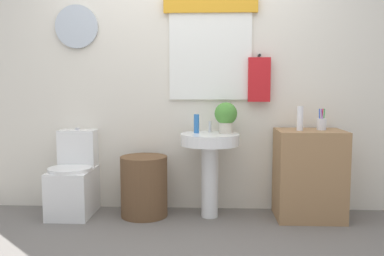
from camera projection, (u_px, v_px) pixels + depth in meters
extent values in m
plane|color=slate|center=(175.00, 255.00, 2.81)|extent=(8.00, 8.00, 0.00)
cube|color=silver|center=(185.00, 71.00, 3.82)|extent=(4.40, 0.10, 2.60)
cube|color=white|center=(210.00, 56.00, 3.73)|extent=(0.75, 0.03, 0.79)
cube|color=gold|center=(211.00, 5.00, 3.67)|extent=(0.85, 0.04, 0.14)
cylinder|color=silver|center=(77.00, 27.00, 3.75)|extent=(0.40, 0.03, 0.40)
cylinder|color=black|center=(259.00, 55.00, 3.70)|extent=(0.02, 0.06, 0.02)
cube|color=red|center=(259.00, 80.00, 3.70)|extent=(0.20, 0.05, 0.40)
cube|color=white|center=(73.00, 192.00, 3.68)|extent=(0.36, 0.50, 0.42)
cylinder|color=white|center=(70.00, 169.00, 3.59)|extent=(0.38, 0.38, 0.03)
cube|color=white|center=(78.00, 148.00, 3.81)|extent=(0.34, 0.18, 0.34)
cylinder|color=silver|center=(77.00, 129.00, 3.79)|extent=(0.04, 0.04, 0.02)
cylinder|color=brown|center=(144.00, 186.00, 3.64)|extent=(0.42, 0.42, 0.54)
cylinder|color=white|center=(210.00, 181.00, 3.61)|extent=(0.15, 0.15, 0.65)
cylinder|color=white|center=(210.00, 139.00, 3.57)|extent=(0.52, 0.52, 0.10)
cylinder|color=silver|center=(210.00, 127.00, 3.68)|extent=(0.03, 0.03, 0.10)
cube|color=#9E754C|center=(309.00, 174.00, 3.57)|extent=(0.57, 0.44, 0.78)
cylinder|color=#2D6BB7|center=(196.00, 124.00, 3.61)|extent=(0.05, 0.05, 0.17)
cylinder|color=beige|center=(226.00, 128.00, 3.62)|extent=(0.12, 0.12, 0.09)
sphere|color=#4C8E38|center=(226.00, 114.00, 3.60)|extent=(0.20, 0.20, 0.20)
cylinder|color=white|center=(300.00, 118.00, 3.48)|extent=(0.05, 0.05, 0.21)
cylinder|color=silver|center=(322.00, 124.00, 3.54)|extent=(0.08, 0.08, 0.10)
cylinder|color=green|center=(324.00, 119.00, 3.53)|extent=(0.01, 0.04, 0.18)
cylinder|color=red|center=(322.00, 119.00, 3.55)|extent=(0.03, 0.01, 0.18)
cylinder|color=blue|center=(320.00, 119.00, 3.53)|extent=(0.01, 0.04, 0.18)
cylinder|color=purple|center=(322.00, 119.00, 3.51)|extent=(0.03, 0.01, 0.18)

